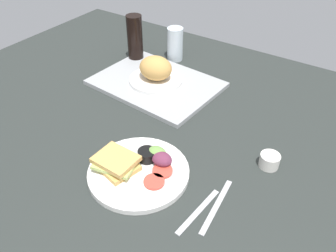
{
  "coord_description": "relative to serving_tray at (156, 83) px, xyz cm",
  "views": [
    {
      "loc": [
        48.56,
        -66.4,
        69.58
      ],
      "look_at": [
        2.0,
        3.0,
        4.0
      ],
      "focal_mm": 37.11,
      "sensor_mm": 36.0,
      "label": 1
    }
  ],
  "objects": [
    {
      "name": "fork",
      "position": [
        43.14,
        -42.85,
        -0.55
      ],
      "size": [
        2.92,
        17.06,
        0.5
      ],
      "primitive_type": "cube",
      "rotation": [
        0.0,
        0.0,
        1.48
      ],
      "color": "#B7B7BC",
      "rests_on": "ground_plane"
    },
    {
      "name": "bread_plate_near",
      "position": [
        -0.15,
        0.1,
        4.88
      ],
      "size": [
        20.01,
        20.01,
        9.99
      ],
      "color": "white",
      "rests_on": "serving_tray"
    },
    {
      "name": "serving_tray",
      "position": [
        0.0,
        0.0,
        0.0
      ],
      "size": [
        47.28,
        36.18,
        1.6
      ],
      "primitive_type": "cube",
      "rotation": [
        0.0,
        0.0,
        -0.07
      ],
      "color": "#9EA0A3",
      "rests_on": "ground_plane"
    },
    {
      "name": "soda_bottle",
      "position": [
        -18.86,
        11.82,
        9.0
      ],
      "size": [
        6.4,
        6.4,
        19.59
      ],
      "primitive_type": "cylinder",
      "color": "black",
      "rests_on": "ground_plane"
    },
    {
      "name": "plate_with_salad",
      "position": [
        22.47,
        -40.44,
        0.93
      ],
      "size": [
        27.86,
        27.86,
        5.4
      ],
      "color": "white",
      "rests_on": "ground_plane"
    },
    {
      "name": "espresso_cup",
      "position": [
        51.62,
        -17.78,
        1.2
      ],
      "size": [
        5.6,
        5.6,
        4.0
      ],
      "primitive_type": "cylinder",
      "color": "silver",
      "rests_on": "ground_plane"
    },
    {
      "name": "drinking_glass",
      "position": [
        -5.84,
        22.14,
        6.13
      ],
      "size": [
        6.63,
        6.63,
        13.86
      ],
      "primitive_type": "cylinder",
      "color": "silver",
      "rests_on": "ground_plane"
    },
    {
      "name": "knife",
      "position": [
        46.14,
        -38.85,
        -0.55
      ],
      "size": [
        3.26,
        19.05,
        0.5
      ],
      "primitive_type": "cube",
      "rotation": [
        0.0,
        0.0,
        1.67
      ],
      "color": "#B7B7BC",
      "rests_on": "ground_plane"
    },
    {
      "name": "ground_plane",
      "position": [
        18.66,
        -25.69,
        -2.3
      ],
      "size": [
        190.0,
        150.0,
        3.0
      ],
      "primitive_type": "cube",
      "color": "#282D2B"
    }
  ]
}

